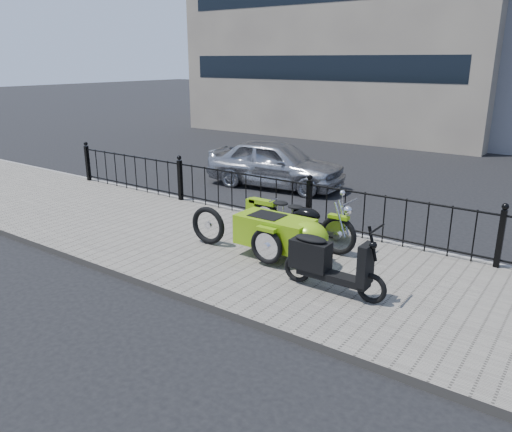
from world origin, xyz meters
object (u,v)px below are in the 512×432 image
Objects in this scene: spare_tire at (208,225)px; sedan_car at (276,164)px; motorcycle_sidecar at (288,231)px; scooter at (326,262)px.

spare_tire is 4.97m from sedan_car.
sedan_car is (-3.14, 4.41, 0.05)m from motorcycle_sidecar.
scooter is at bearing -33.85° from motorcycle_sidecar.
motorcycle_sidecar is 0.60× the size of sedan_car.
sedan_car is (-1.63, 4.69, 0.17)m from spare_tire.
scooter is 2.67m from spare_tire.
scooter is at bearing -147.26° from sedan_car.
spare_tire is (-2.63, 0.46, -0.08)m from scooter.
scooter reaches higher than motorcycle_sidecar.
motorcycle_sidecar reaches higher than spare_tire.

